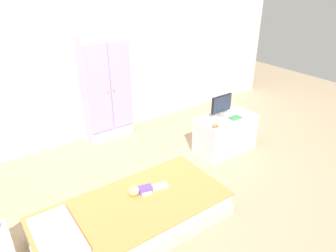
% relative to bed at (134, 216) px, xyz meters
% --- Properties ---
extents(ground_plane, '(10.00, 10.00, 0.02)m').
position_rel_bed_xyz_m(ground_plane, '(0.61, 0.35, -0.13)').
color(ground_plane, tan).
extents(back_wall, '(6.40, 0.05, 2.70)m').
position_rel_bed_xyz_m(back_wall, '(0.61, 1.92, 1.23)').
color(back_wall, silver).
rests_on(back_wall, ground_plane).
extents(bed, '(1.75, 0.84, 0.25)m').
position_rel_bed_xyz_m(bed, '(0.00, 0.00, 0.00)').
color(bed, beige).
rests_on(bed, ground_plane).
extents(pillow, '(0.32, 0.60, 0.06)m').
position_rel_bed_xyz_m(pillow, '(-0.68, -0.00, 0.16)').
color(pillow, silver).
rests_on(pillow, bed).
extents(doll, '(0.39, 0.16, 0.10)m').
position_rel_bed_xyz_m(doll, '(0.15, 0.11, 0.16)').
color(doll, '#6B4CB2').
rests_on(doll, bed).
extents(wardrobe, '(0.65, 0.27, 1.45)m').
position_rel_bed_xyz_m(wardrobe, '(0.62, 1.76, 0.60)').
color(wardrobe, silver).
rests_on(wardrobe, ground_plane).
extents(tv_stand, '(0.78, 0.41, 0.48)m').
position_rel_bed_xyz_m(tv_stand, '(1.67, 0.52, 0.12)').
color(tv_stand, silver).
rests_on(tv_stand, ground_plane).
extents(tv_monitor, '(0.31, 0.10, 0.28)m').
position_rel_bed_xyz_m(tv_monitor, '(1.63, 0.59, 0.52)').
color(tv_monitor, '#99999E').
rests_on(tv_monitor, tv_stand).
extents(rocking_horse_toy, '(0.09, 0.04, 0.11)m').
position_rel_bed_xyz_m(rocking_horse_toy, '(1.36, 0.39, 0.41)').
color(rocking_horse_toy, '#8E6642').
rests_on(rocking_horse_toy, tv_stand).
extents(book_green, '(0.15, 0.10, 0.02)m').
position_rel_bed_xyz_m(book_green, '(1.73, 0.43, 0.37)').
color(book_green, '#429E51').
rests_on(book_green, tv_stand).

